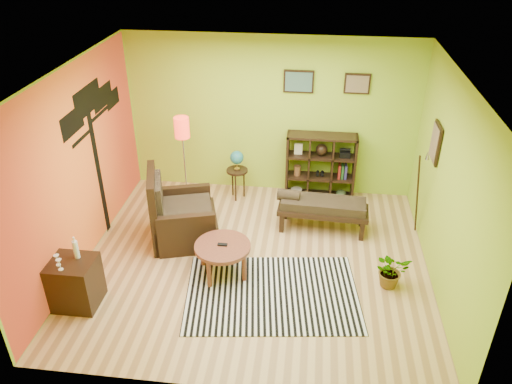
# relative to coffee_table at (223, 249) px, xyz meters

# --- Properties ---
(ground) EXTENTS (5.00, 5.00, 0.00)m
(ground) POSITION_rel_coffee_table_xyz_m (0.42, 0.30, -0.42)
(ground) COLOR tan
(ground) RESTS_ON ground
(room_shell) EXTENTS (5.04, 4.54, 2.82)m
(room_shell) POSITION_rel_coffee_table_xyz_m (0.33, 0.32, 1.39)
(room_shell) COLOR #A1C82D
(room_shell) RESTS_ON ground
(zebra_rug) EXTENTS (2.49, 1.84, 0.01)m
(zebra_rug) POSITION_rel_coffee_table_xyz_m (0.73, -0.36, -0.41)
(zebra_rug) COLOR white
(zebra_rug) RESTS_ON ground
(coffee_table) EXTENTS (0.78, 0.78, 0.50)m
(coffee_table) POSITION_rel_coffee_table_xyz_m (0.00, 0.00, 0.00)
(coffee_table) COLOR brown
(coffee_table) RESTS_ON ground
(armchair) EXTENTS (1.20, 1.19, 1.18)m
(armchair) POSITION_rel_coffee_table_xyz_m (-0.81, 0.76, -0.06)
(armchair) COLOR black
(armchair) RESTS_ON ground
(side_cabinet) EXTENTS (0.57, 0.52, 0.99)m
(side_cabinet) POSITION_rel_coffee_table_xyz_m (-1.78, -0.84, -0.07)
(side_cabinet) COLOR black
(side_cabinet) RESTS_ON ground
(floor_lamp) EXTENTS (0.25, 0.25, 1.67)m
(floor_lamp) POSITION_rel_coffee_table_xyz_m (-0.93, 1.67, 0.93)
(floor_lamp) COLOR silver
(floor_lamp) RESTS_ON ground
(globe_table) EXTENTS (0.37, 0.37, 0.91)m
(globe_table) POSITION_rel_coffee_table_xyz_m (-0.12, 2.12, 0.28)
(globe_table) COLOR black
(globe_table) RESTS_ON ground
(cube_shelf) EXTENTS (1.20, 0.35, 1.20)m
(cube_shelf) POSITION_rel_coffee_table_xyz_m (1.33, 2.33, 0.19)
(cube_shelf) COLOR black
(cube_shelf) RESTS_ON ground
(bench) EXTENTS (1.46, 0.59, 0.66)m
(bench) POSITION_rel_coffee_table_xyz_m (1.34, 1.30, 0.01)
(bench) COLOR black
(bench) RESTS_ON ground
(potted_plant) EXTENTS (0.60, 0.63, 0.40)m
(potted_plant) POSITION_rel_coffee_table_xyz_m (2.32, 0.02, -0.21)
(potted_plant) COLOR #26661E
(potted_plant) RESTS_ON ground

